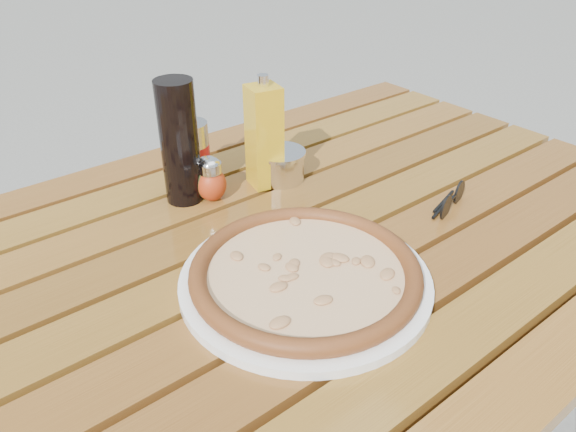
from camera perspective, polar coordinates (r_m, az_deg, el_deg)
table at (r=0.96m, az=0.76°, el=-5.90°), size 1.40×0.90×0.75m
plate at (r=0.81m, az=1.76°, el=-6.56°), size 0.38×0.38×0.01m
pizza at (r=0.80m, az=1.78°, el=-5.67°), size 0.41×0.41×0.03m
pepper_shaker at (r=1.01m, az=-7.82°, el=3.63°), size 0.07×0.07×0.08m
oregano_shaker at (r=1.01m, az=-8.07°, el=3.76°), size 0.06×0.06×0.08m
dark_bottle at (r=0.99m, az=-10.97°, el=7.33°), size 0.09×0.09×0.22m
soda_can at (r=1.06m, az=-9.73°, el=6.25°), size 0.08×0.08×0.12m
olive_oil_cruet at (r=1.03m, az=-2.43°, el=8.10°), size 0.07×0.07×0.21m
parmesan_tin at (r=1.07m, az=-0.77°, el=5.22°), size 0.12×0.12×0.07m
sunglasses at (r=1.02m, az=16.22°, el=1.53°), size 0.11×0.05×0.04m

